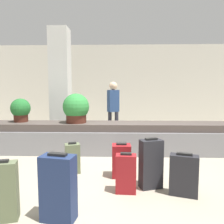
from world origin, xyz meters
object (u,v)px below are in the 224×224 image
object	(u,v)px
suitcase_3	(0,192)
potted_plant_0	(76,109)
suitcase_1	(126,173)
suitcase_0	(73,158)
suitcase_6	(58,188)
traveler_0	(113,105)
suitcase_2	(184,175)
potted_plant_1	(21,110)
pillar	(61,85)
suitcase_4	(121,160)
suitcase_8	(151,164)

from	to	relation	value
suitcase_3	potted_plant_0	size ratio (longest dim) A/B	1.02
potted_plant_0	suitcase_1	bearing A→B (deg)	-61.54
suitcase_1	suitcase_0	bearing A→B (deg)	145.67
suitcase_6	traveler_0	distance (m)	4.18
suitcase_2	potted_plant_1	world-z (taller)	potted_plant_1
pillar	potted_plant_1	world-z (taller)	pillar
pillar	suitcase_4	distance (m)	3.56
suitcase_2	potted_plant_1	bearing A→B (deg)	163.18
suitcase_6	potted_plant_0	world-z (taller)	potted_plant_0
suitcase_8	potted_plant_1	bearing A→B (deg)	128.21
suitcase_0	suitcase_2	distance (m)	1.87
suitcase_4	potted_plant_1	size ratio (longest dim) A/B	1.03
traveler_0	potted_plant_1	bearing A→B (deg)	179.89
suitcase_0	pillar	bearing A→B (deg)	90.96
suitcase_3	suitcase_6	xyz separation A→B (m)	(0.64, 0.03, 0.04)
suitcase_8	potted_plant_0	distance (m)	2.46
suitcase_4	potted_plant_0	distance (m)	1.94
suitcase_1	suitcase_6	bearing A→B (deg)	-134.96
potted_plant_0	traveler_0	bearing A→B (deg)	59.17
pillar	suitcase_4	world-z (taller)	pillar
pillar	potted_plant_0	xyz separation A→B (m)	(0.71, -1.34, -0.58)
suitcase_8	traveler_0	world-z (taller)	traveler_0
suitcase_6	suitcase_8	world-z (taller)	suitcase_6
suitcase_2	potted_plant_0	distance (m)	2.91
suitcase_3	suitcase_1	bearing A→B (deg)	12.03
pillar	suitcase_2	bearing A→B (deg)	-52.84
pillar	suitcase_8	bearing A→B (deg)	-55.76
suitcase_1	suitcase_8	size ratio (longest dim) A/B	0.76
suitcase_0	suitcase_1	distance (m)	1.16
pillar	potted_plant_1	distance (m)	1.53
pillar	potted_plant_0	distance (m)	1.62
suitcase_6	potted_plant_1	size ratio (longest dim) A/B	1.38
traveler_0	suitcase_6	bearing A→B (deg)	-127.63
suitcase_8	suitcase_3	bearing A→B (deg)	-170.74
suitcase_8	traveler_0	distance (m)	3.37
pillar	suitcase_1	bearing A→B (deg)	-61.78
suitcase_0	suitcase_2	xyz separation A→B (m)	(1.71, -0.77, 0.03)
suitcase_1	suitcase_2	bearing A→B (deg)	-1.26
suitcase_1	traveler_0	xyz separation A→B (m)	(-0.27, 3.41, 0.73)
potted_plant_1	suitcase_3	bearing A→B (deg)	-69.99
suitcase_3	suitcase_6	bearing A→B (deg)	-12.18
suitcase_6	pillar	bearing A→B (deg)	115.05
suitcase_0	suitcase_3	distance (m)	1.51
suitcase_2	potted_plant_0	world-z (taller)	potted_plant_0
suitcase_4	traveler_0	distance (m)	2.95
suitcase_0	suitcase_4	world-z (taller)	suitcase_4
potted_plant_0	traveler_0	size ratio (longest dim) A/B	0.40
suitcase_1	suitcase_6	distance (m)	1.04
potted_plant_0	traveler_0	distance (m)	1.62
suitcase_4	suitcase_8	size ratio (longest dim) A/B	0.76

